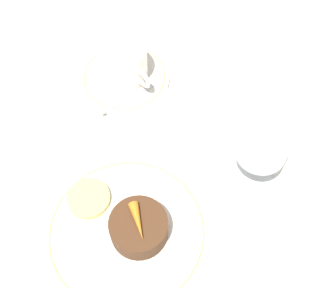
% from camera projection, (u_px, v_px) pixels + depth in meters
% --- Properties ---
extents(ground_plane, '(3.00, 3.00, 0.00)m').
position_uv_depth(ground_plane, '(130.00, 225.00, 0.68)').
color(ground_plane, white).
extents(dinner_plate, '(0.24, 0.24, 0.01)m').
position_uv_depth(dinner_plate, '(127.00, 232.00, 0.66)').
color(dinner_plate, white).
rests_on(dinner_plate, ground_plane).
extents(saucer, '(0.15, 0.15, 0.01)m').
position_uv_depth(saucer, '(125.00, 78.00, 0.80)').
color(saucer, white).
rests_on(saucer, ground_plane).
extents(coffee_cup, '(0.11, 0.08, 0.06)m').
position_uv_depth(coffee_cup, '(123.00, 62.00, 0.77)').
color(coffee_cup, white).
rests_on(coffee_cup, saucer).
extents(spoon, '(0.03, 0.12, 0.00)m').
position_uv_depth(spoon, '(140.00, 92.00, 0.78)').
color(spoon, silver).
rests_on(spoon, saucer).
extents(wine_glass, '(0.07, 0.07, 0.12)m').
position_uv_depth(wine_glass, '(263.00, 144.00, 0.65)').
color(wine_glass, silver).
rests_on(wine_glass, ground_plane).
extents(dessert_cake, '(0.08, 0.08, 0.04)m').
position_uv_depth(dessert_cake, '(141.00, 226.00, 0.64)').
color(dessert_cake, '#4C2D19').
rests_on(dessert_cake, dinner_plate).
extents(carrot_garnish, '(0.05, 0.04, 0.01)m').
position_uv_depth(carrot_garnish, '(140.00, 219.00, 0.62)').
color(carrot_garnish, orange).
rests_on(carrot_garnish, dessert_cake).
extents(pineapple_slice, '(0.06, 0.06, 0.01)m').
position_uv_depth(pineapple_slice, '(89.00, 198.00, 0.68)').
color(pineapple_slice, '#EFE075').
rests_on(pineapple_slice, dinner_plate).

